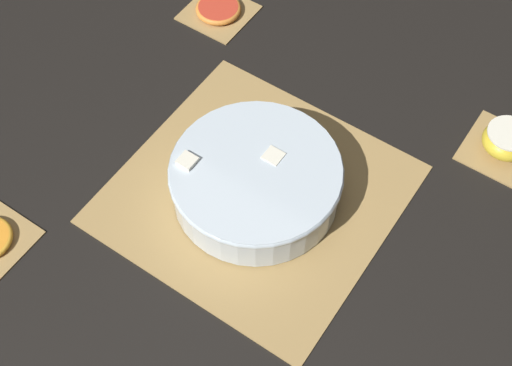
# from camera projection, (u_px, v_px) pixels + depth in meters

# --- Properties ---
(ground_plane) EXTENTS (6.00, 6.00, 0.00)m
(ground_plane) POSITION_uv_depth(u_px,v_px,m) (256.00, 194.00, 1.17)
(ground_plane) COLOR black
(bamboo_mat_center) EXTENTS (0.42, 0.43, 0.01)m
(bamboo_mat_center) POSITION_uv_depth(u_px,v_px,m) (256.00, 193.00, 1.16)
(bamboo_mat_center) COLOR #A8844C
(bamboo_mat_center) RESTS_ON ground_plane
(coaster_mat_near_left) EXTENTS (0.13, 0.13, 0.01)m
(coaster_mat_near_left) POSITION_uv_depth(u_px,v_px,m) (219.00, 12.00, 1.40)
(coaster_mat_near_left) COLOR #A8844C
(coaster_mat_near_left) RESTS_ON ground_plane
(coaster_mat_far_left) EXTENTS (0.13, 0.13, 0.01)m
(coaster_mat_far_left) POSITION_uv_depth(u_px,v_px,m) (502.00, 150.00, 1.21)
(coaster_mat_far_left) COLOR #A8844C
(coaster_mat_far_left) RESTS_ON ground_plane
(fruit_salad_bowl) EXTENTS (0.28, 0.28, 0.08)m
(fruit_salad_bowl) POSITION_uv_depth(u_px,v_px,m) (256.00, 179.00, 1.13)
(fruit_salad_bowl) COLOR silver
(fruit_salad_bowl) RESTS_ON bamboo_mat_center
(apple_half) EXTENTS (0.08, 0.08, 0.04)m
(apple_half) POSITION_uv_depth(u_px,v_px,m) (507.00, 140.00, 1.19)
(apple_half) COLOR gold
(apple_half) RESTS_ON coaster_mat_far_left
(grapefruit_slice) EXTENTS (0.09, 0.09, 0.01)m
(grapefruit_slice) POSITION_uv_depth(u_px,v_px,m) (218.00, 9.00, 1.39)
(grapefruit_slice) COLOR red
(grapefruit_slice) RESTS_ON coaster_mat_near_left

